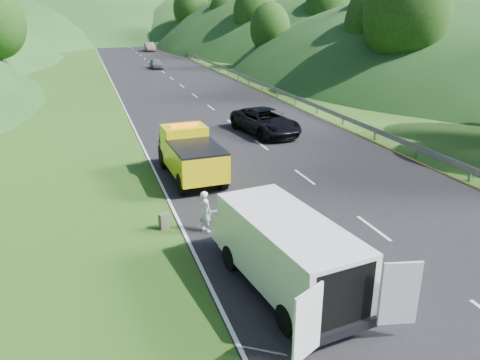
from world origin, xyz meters
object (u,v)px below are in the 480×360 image
object	(u,v)px
white_van	(284,249)
spare_tire	(318,298)
worker	(352,314)
tow_truck	(190,154)
suitcase	(164,221)
child	(250,232)
passing_suv	(265,134)
woman	(206,231)

from	to	relation	value
white_van	spare_tire	size ratio (longest dim) A/B	9.77
worker	spare_tire	size ratio (longest dim) A/B	2.30
white_van	tow_truck	bearing A→B (deg)	85.31
suitcase	white_van	bearing A→B (deg)	-62.26
worker	spare_tire	xyz separation A→B (m)	(-0.55, 0.93, 0.00)
worker	spare_tire	world-z (taller)	worker
child	passing_suv	xyz separation A→B (m)	(5.76, 13.33, 0.00)
tow_truck	child	xyz separation A→B (m)	(0.79, -6.52, -1.22)
spare_tire	suitcase	bearing A→B (deg)	120.13
white_van	child	bearing A→B (deg)	78.01
tow_truck	passing_suv	bearing A→B (deg)	43.81
tow_truck	spare_tire	distance (m)	11.30
white_van	worker	xyz separation A→B (m)	(1.30, -1.74, -1.31)
worker	passing_suv	size ratio (longest dim) A/B	0.27
suitcase	spare_tire	size ratio (longest dim) A/B	0.89
white_van	woman	bearing A→B (deg)	98.65
spare_tire	tow_truck	bearing A→B (deg)	96.27
child	suitcase	distance (m)	3.26
white_van	passing_suv	xyz separation A→B (m)	(6.07, 17.17, -1.31)
woman	passing_suv	xyz separation A→B (m)	(7.33, 12.77, 0.00)
white_van	spare_tire	xyz separation A→B (m)	(0.75, -0.81, -1.31)
tow_truck	passing_suv	xyz separation A→B (m)	(6.55, 6.81, -1.22)
spare_tire	worker	bearing A→B (deg)	-59.11
tow_truck	child	size ratio (longest dim) A/B	5.29
child	worker	size ratio (longest dim) A/B	0.69
tow_truck	suitcase	world-z (taller)	tow_truck
spare_tire	passing_suv	size ratio (longest dim) A/B	0.12
tow_truck	child	bearing A→B (deg)	-85.42
white_van	child	distance (m)	4.07
suitcase	passing_suv	size ratio (longest dim) A/B	0.11
suitcase	spare_tire	world-z (taller)	suitcase
child	suitcase	bearing A→B (deg)	163.10
spare_tire	passing_suv	world-z (taller)	passing_suv
spare_tire	passing_suv	bearing A→B (deg)	73.51
tow_truck	white_van	xyz separation A→B (m)	(0.48, -10.35, 0.09)
suitcase	passing_suv	world-z (taller)	passing_suv
woman	spare_tire	size ratio (longest dim) A/B	2.29
woman	child	size ratio (longest dim) A/B	1.43
woman	passing_suv	size ratio (longest dim) A/B	0.27
white_van	suitcase	distance (m)	5.84
woman	suitcase	bearing A→B (deg)	36.97
tow_truck	white_van	distance (m)	10.37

